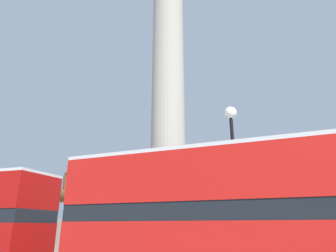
% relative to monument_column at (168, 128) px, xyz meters
% --- Properties ---
extents(monument_column, '(6.22, 6.22, 23.65)m').
position_rel_monument_column_xyz_m(monument_column, '(0.00, 0.00, 0.00)').
color(monument_column, '#A39E8E').
rests_on(monument_column, ground_plane).
extents(bus_c, '(11.42, 3.01, 4.38)m').
position_rel_monument_column_xyz_m(bus_c, '(3.88, -3.87, -4.35)').
color(bus_c, red).
rests_on(bus_c, ground_plane).
extents(equestrian_statue, '(3.90, 2.87, 5.67)m').
position_rel_monument_column_xyz_m(equestrian_statue, '(-8.91, 3.21, -5.29)').
color(equestrian_statue, '#A39E8E').
rests_on(equestrian_statue, ground_plane).
extents(street_lamp, '(0.51, 0.51, 6.72)m').
position_rel_monument_column_xyz_m(street_lamp, '(3.53, -1.86, -2.51)').
color(street_lamp, black).
rests_on(street_lamp, ground_plane).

